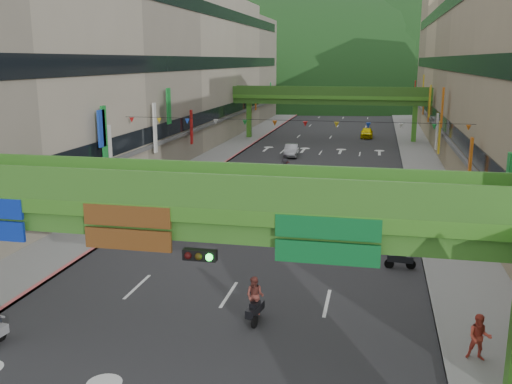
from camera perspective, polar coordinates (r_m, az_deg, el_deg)
road_slab at (r=62.84m, az=6.10°, el=3.35°), size 18.00×140.00×0.02m
sidewalk_left at (r=64.87m, az=-3.62°, el=3.76°), size 4.00×140.00×0.15m
sidewalk_right at (r=62.69m, az=16.17°, el=2.94°), size 4.00×140.00×0.15m
curb_left at (r=64.38m, az=-1.99°, el=3.72°), size 0.20×140.00×0.18m
curb_right at (r=62.57m, az=14.43°, el=3.05°), size 0.20×140.00×0.18m
building_row_left at (r=66.61m, az=-10.47°, el=11.93°), size 12.80×95.00×19.00m
building_row_right at (r=62.92m, az=24.06°, el=10.98°), size 12.80×95.00×19.00m
overpass_near at (r=18.62m, az=-5.30°, el=-3.61°), size 28.00×12.27×7.10m
overpass_far at (r=77.06m, az=7.40°, el=9.14°), size 28.00×2.20×7.10m
hill_left at (r=173.27m, az=5.01°, el=9.53°), size 168.00×140.00×112.00m
hill_right at (r=192.83m, az=17.82°, el=9.32°), size 208.00×176.00×128.00m
bunting_string at (r=42.36m, az=3.41°, el=6.85°), size 26.00×0.36×0.47m
scooter_rider_mid at (r=23.68m, az=-0.11°, el=-10.67°), size 0.87×1.59×1.95m
scooter_rider_far at (r=53.76m, az=2.90°, el=2.81°), size 0.85×1.60×1.95m
parked_scooter_row at (r=34.66m, az=14.00°, el=-4.12°), size 1.60×9.36×1.08m
car_silver at (r=63.83m, az=3.55°, el=4.16°), size 1.72×4.20×1.35m
car_yellow at (r=80.76m, az=11.01°, el=5.84°), size 1.68×4.16×1.42m
pedestrian_red at (r=22.23m, az=21.40°, el=-13.72°), size 0.87×0.70×1.70m
pedestrian_blue at (r=42.02m, az=18.34°, el=-0.84°), size 0.88×0.59×1.83m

